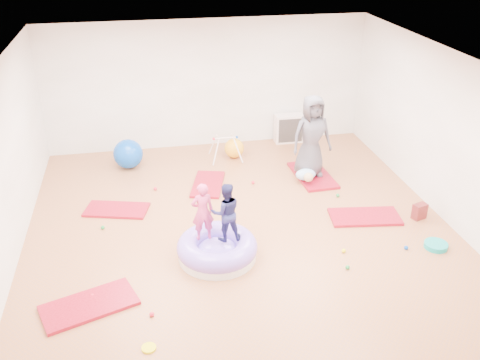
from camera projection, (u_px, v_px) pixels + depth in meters
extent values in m
cube|color=#9D6244|center=(244.00, 237.00, 8.72)|extent=(7.00, 8.00, 0.01)
cube|color=white|center=(244.00, 68.00, 7.46)|extent=(7.00, 8.00, 0.01)
cube|color=white|center=(207.00, 84.00, 11.60)|extent=(7.00, 0.01, 2.80)
cube|color=white|center=(336.00, 349.00, 4.59)|extent=(7.00, 0.01, 2.80)
cube|color=white|center=(0.00, 179.00, 7.49)|extent=(0.01, 8.00, 2.80)
cube|color=white|center=(454.00, 142.00, 8.69)|extent=(0.01, 8.00, 2.80)
cube|color=#A61B33|center=(89.00, 305.00, 7.18)|extent=(1.38, 1.00, 0.05)
cube|color=#A61B33|center=(117.00, 210.00, 9.48)|extent=(1.20, 0.83, 0.05)
cube|color=#A61B33|center=(208.00, 184.00, 10.37)|extent=(0.82, 1.21, 0.05)
cube|color=#A61B33|center=(365.00, 217.00, 9.26)|extent=(1.27, 0.76, 0.05)
cube|color=#A61B33|center=(313.00, 175.00, 10.71)|extent=(0.71, 1.33, 0.05)
cylinder|color=white|center=(217.00, 254.00, 8.19)|extent=(1.20, 1.20, 0.13)
torus|color=#8968EB|center=(217.00, 247.00, 8.13)|extent=(1.23, 1.23, 0.33)
ellipsoid|color=#8968EB|center=(217.00, 251.00, 8.17)|extent=(0.66, 0.66, 0.29)
imported|color=#D83C79|center=(202.00, 209.00, 7.90)|extent=(0.36, 0.25, 0.93)
imported|color=navy|center=(226.00, 209.00, 7.89)|extent=(0.46, 0.37, 0.93)
imported|color=#4B4954|center=(312.00, 136.00, 10.33)|extent=(0.84, 0.59, 1.63)
ellipsoid|color=#9DCCFC|center=(306.00, 174.00, 10.42)|extent=(0.40, 0.26, 0.23)
sphere|color=#D7B47D|center=(309.00, 177.00, 10.25)|extent=(0.19, 0.19, 0.19)
sphere|color=#1F903D|center=(348.00, 267.00, 7.93)|extent=(0.07, 0.07, 0.07)
sphere|color=red|center=(155.00, 189.00, 10.18)|extent=(0.07, 0.07, 0.07)
sphere|color=red|center=(92.00, 296.00, 7.34)|extent=(0.07, 0.07, 0.07)
sphere|color=red|center=(253.00, 182.00, 10.42)|extent=(0.07, 0.07, 0.07)
sphere|color=blue|center=(406.00, 248.00, 8.39)|extent=(0.07, 0.07, 0.07)
sphere|color=#FFF809|center=(344.00, 251.00, 8.32)|extent=(0.07, 0.07, 0.07)
sphere|color=#1F903D|center=(338.00, 195.00, 9.94)|extent=(0.07, 0.07, 0.07)
sphere|color=#1F903D|center=(103.00, 227.00, 8.93)|extent=(0.07, 0.07, 0.07)
sphere|color=red|center=(152.00, 314.00, 7.00)|extent=(0.07, 0.07, 0.07)
sphere|color=blue|center=(128.00, 154.00, 10.97)|extent=(0.61, 0.61, 0.61)
sphere|color=yellow|center=(234.00, 148.00, 11.47)|extent=(0.42, 0.42, 0.42)
cylinder|color=white|center=(216.00, 153.00, 11.11)|extent=(0.19, 0.20, 0.51)
cylinder|color=white|center=(213.00, 145.00, 11.49)|extent=(0.19, 0.20, 0.51)
cylinder|color=white|center=(238.00, 151.00, 11.19)|extent=(0.19, 0.20, 0.51)
cylinder|color=white|center=(235.00, 143.00, 11.57)|extent=(0.19, 0.20, 0.51)
cylinder|color=white|center=(225.00, 138.00, 11.24)|extent=(0.49, 0.03, 0.03)
sphere|color=red|center=(214.00, 139.00, 11.20)|extent=(0.06, 0.06, 0.06)
sphere|color=blue|center=(237.00, 137.00, 11.28)|extent=(0.06, 0.06, 0.06)
cube|color=white|center=(289.00, 128.00, 12.22)|extent=(0.64, 0.31, 0.64)
cube|color=#393534|center=(290.00, 131.00, 12.09)|extent=(0.55, 0.02, 0.55)
cube|color=white|center=(289.00, 129.00, 12.18)|extent=(0.02, 0.22, 0.57)
cube|color=white|center=(289.00, 129.00, 12.18)|extent=(0.57, 0.22, 0.02)
cylinder|color=#10A1A0|center=(436.00, 245.00, 8.44)|extent=(0.37, 0.37, 0.08)
cube|color=red|center=(420.00, 211.00, 9.20)|extent=(0.27, 0.21, 0.27)
cylinder|color=#FFF809|center=(149.00, 348.00, 6.49)|extent=(0.18, 0.18, 0.03)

